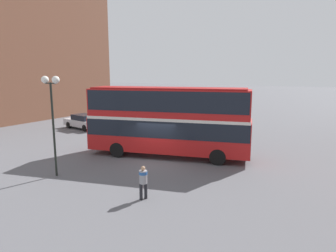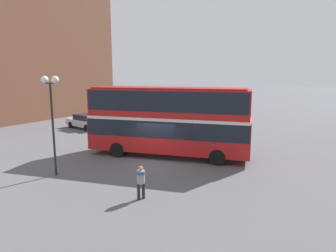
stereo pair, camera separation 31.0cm
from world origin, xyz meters
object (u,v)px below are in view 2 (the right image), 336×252
street_lamp_twin_globe (51,98)px  double_decker_bus (168,118)px  pedestrian_foreground (141,179)px  parked_car_kerb_near (86,121)px

street_lamp_twin_globe → double_decker_bus: bearing=61.8°
double_decker_bus → pedestrian_foreground: double_decker_bus is taller
double_decker_bus → street_lamp_twin_globe: 7.62m
parked_car_kerb_near → double_decker_bus: bearing=169.0°
pedestrian_foreground → parked_car_kerb_near: bearing=-4.6°
pedestrian_foreground → street_lamp_twin_globe: bearing=30.6°
double_decker_bus → parked_car_kerb_near: bearing=145.0°
pedestrian_foreground → parked_car_kerb_near: (-15.25, 11.57, -0.20)m
parked_car_kerb_near → street_lamp_twin_globe: 15.06m
double_decker_bus → street_lamp_twin_globe: street_lamp_twin_globe is taller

